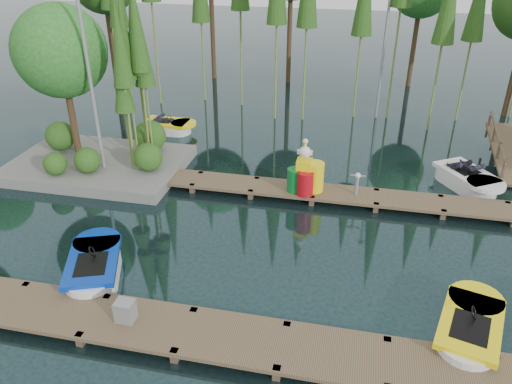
% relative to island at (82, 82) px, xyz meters
% --- Properties ---
extents(ground_plane, '(90.00, 90.00, 0.00)m').
position_rel_island_xyz_m(ground_plane, '(6.30, -3.29, -3.18)').
color(ground_plane, '#1D3336').
extents(near_dock, '(18.00, 1.50, 0.50)m').
position_rel_island_xyz_m(near_dock, '(6.30, -7.79, -2.95)').
color(near_dock, brown).
rests_on(near_dock, ground).
extents(far_dock, '(15.00, 1.20, 0.50)m').
position_rel_island_xyz_m(far_dock, '(7.30, -0.79, -2.95)').
color(far_dock, brown).
rests_on(far_dock, ground).
extents(island, '(6.20, 4.20, 6.75)m').
position_rel_island_xyz_m(island, '(0.00, 0.00, 0.00)').
color(island, slate).
rests_on(island, ground).
extents(lamp_island, '(0.30, 0.30, 7.25)m').
position_rel_island_xyz_m(lamp_island, '(0.80, -0.79, 1.08)').
color(lamp_island, gray).
rests_on(lamp_island, ground).
extents(lamp_rear, '(0.30, 0.30, 7.25)m').
position_rel_island_xyz_m(lamp_rear, '(10.30, 7.71, 1.08)').
color(lamp_rear, gray).
rests_on(lamp_rear, ground).
extents(boat_blue, '(2.14, 3.01, 0.92)m').
position_rel_island_xyz_m(boat_blue, '(3.29, -6.17, -2.92)').
color(boat_blue, white).
rests_on(boat_blue, ground).
extents(boat_yellow_near, '(1.89, 2.92, 0.91)m').
position_rel_island_xyz_m(boat_yellow_near, '(12.34, -6.48, -2.92)').
color(boat_yellow_near, white).
rests_on(boat_yellow_near, ground).
extents(boat_yellow_far, '(2.46, 1.18, 1.21)m').
position_rel_island_xyz_m(boat_yellow_far, '(1.41, 3.84, -2.93)').
color(boat_yellow_far, white).
rests_on(boat_yellow_far, ground).
extents(boat_white_far, '(2.52, 2.96, 1.29)m').
position_rel_island_xyz_m(boat_white_far, '(13.38, 1.15, -2.89)').
color(boat_white_far, white).
rests_on(boat_white_far, ground).
extents(utility_cabinet, '(0.41, 0.35, 0.50)m').
position_rel_island_xyz_m(utility_cabinet, '(4.95, -7.79, -2.63)').
color(utility_cabinet, gray).
rests_on(utility_cabinet, near_dock).
extents(yellow_barrel, '(0.65, 0.65, 0.97)m').
position_rel_island_xyz_m(yellow_barrel, '(8.29, -0.79, -2.40)').
color(yellow_barrel, yellow).
rests_on(yellow_barrel, far_dock).
extents(drum_cluster, '(1.06, 0.97, 1.82)m').
position_rel_island_xyz_m(drum_cluster, '(7.99, -0.94, -2.35)').
color(drum_cluster, '#0B6926').
rests_on(drum_cluster, far_dock).
extents(seagull_post, '(0.48, 0.26, 0.77)m').
position_rel_island_xyz_m(seagull_post, '(9.69, -0.79, -2.36)').
color(seagull_post, gray).
rests_on(seagull_post, far_dock).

